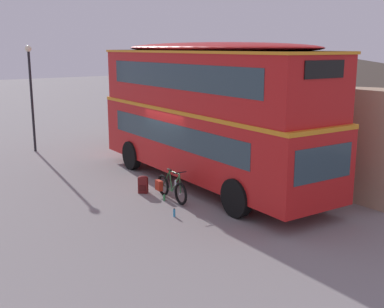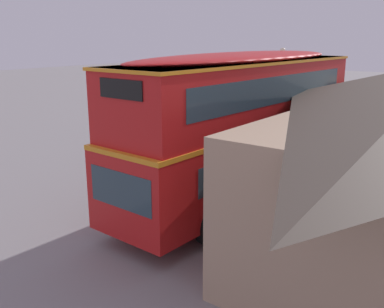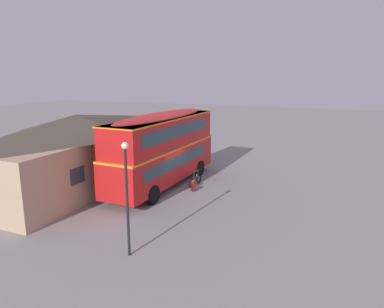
% 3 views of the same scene
% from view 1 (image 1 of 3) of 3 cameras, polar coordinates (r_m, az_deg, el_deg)
% --- Properties ---
extents(ground_plane, '(120.00, 120.00, 0.00)m').
position_cam_1_polar(ground_plane, '(17.09, -1.38, -3.25)').
color(ground_plane, gray).
extents(double_decker_bus, '(10.61, 3.29, 4.79)m').
position_cam_1_polar(double_decker_bus, '(16.30, 1.57, 5.47)').
color(double_decker_bus, black).
rests_on(double_decker_bus, ground).
extents(touring_bicycle, '(1.78, 0.46, 0.99)m').
position_cam_1_polar(touring_bicycle, '(15.02, -2.60, -4.01)').
color(touring_bicycle, black).
rests_on(touring_bicycle, ground).
extents(backpack_on_ground, '(0.36, 0.36, 0.58)m').
position_cam_1_polar(backpack_on_ground, '(15.77, -5.79, -3.54)').
color(backpack_on_ground, maroon).
rests_on(backpack_on_ground, ground).
extents(water_bottle_green_metal, '(0.07, 0.07, 0.22)m').
position_cam_1_polar(water_bottle_green_metal, '(15.01, -3.29, -5.12)').
color(water_bottle_green_metal, green).
rests_on(water_bottle_green_metal, ground).
extents(water_bottle_blue_sports, '(0.06, 0.06, 0.24)m').
position_cam_1_polar(water_bottle_blue_sports, '(13.61, -2.10, -6.92)').
color(water_bottle_blue_sports, '#338CBF').
rests_on(water_bottle_blue_sports, ground).
extents(pub_building, '(15.19, 6.96, 4.65)m').
position_cam_1_polar(pub_building, '(21.26, 10.16, 6.16)').
color(pub_building, tan).
rests_on(pub_building, ground).
extents(street_lamp, '(0.28, 0.28, 4.71)m').
position_cam_1_polar(street_lamp, '(22.79, -18.43, 7.49)').
color(street_lamp, black).
rests_on(street_lamp, ground).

